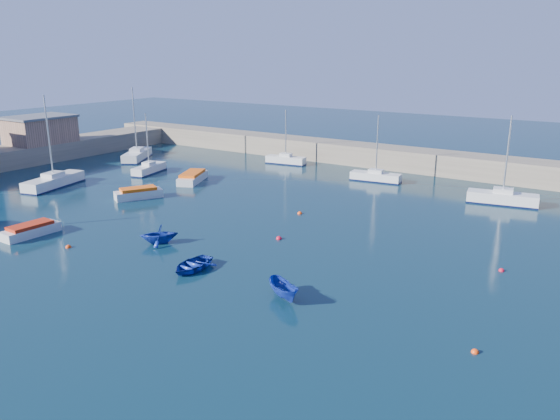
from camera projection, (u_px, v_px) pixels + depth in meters
The scene contains 21 objects.
ground at pixel (103, 292), 34.09m from camera, with size 220.00×220.00×0.00m, color #0C2837.
back_wall at pixel (391, 157), 70.54m from camera, with size 96.00×4.50×2.60m, color #7B6F5E.
left_quay at pixel (1, 158), 70.46m from camera, with size 6.00×62.00×2.40m, color #7B6F5E.
brick_shed_a at pixel (40, 131), 74.46m from camera, with size 6.00×8.00×3.40m, color #996F58.
sailboat_2 at pixel (54, 181), 60.38m from camera, with size 4.00×8.01×10.05m.
sailboat_3 at pixel (149, 169), 67.26m from camera, with size 2.75×5.70×7.34m.
sailboat_4 at pixel (137, 155), 75.92m from camera, with size 5.74×7.61×9.91m.
sailboat_5 at pixel (286, 160), 72.84m from camera, with size 5.52×2.30×7.19m.
sailboat_6 at pixel (376, 177), 63.06m from camera, with size 5.92×2.30×7.63m.
sailboat_7 at pixel (502, 198), 53.53m from camera, with size 6.76×2.92×8.67m.
motorboat_0 at pixel (31, 230), 44.36m from camera, with size 1.71×4.59×1.02m.
motorboat_1 at pixel (139, 193), 55.67m from camera, with size 3.68×4.90×1.15m.
motorboat_2 at pixel (193, 177), 62.88m from camera, with size 4.01×5.87×1.15m.
dinghy_center at pixel (192, 265), 37.38m from camera, with size 2.50×3.51×0.73m, color #162E98.
dinghy_left at pixel (159, 234), 42.45m from camera, with size 2.48×2.87×1.51m, color #162E98.
dinghy_right at pixel (284, 290), 32.89m from camera, with size 1.13×2.99×1.16m, color #162E98.
buoy_0 at pixel (68, 248), 41.77m from camera, with size 0.45×0.45×0.45m, color #FF420D.
buoy_1 at pixel (279, 239), 43.68m from camera, with size 0.49×0.49×0.49m, color red.
buoy_2 at pixel (475, 353), 27.17m from camera, with size 0.40×0.40×0.40m, color #FF420D.
buoy_3 at pixel (300, 214), 50.51m from camera, with size 0.45×0.45×0.45m, color #FF420D.
buoy_4 at pixel (501, 271), 37.29m from camera, with size 0.40×0.40×0.40m, color red.
Camera 1 is at (26.55, -19.97, 14.40)m, focal length 35.00 mm.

